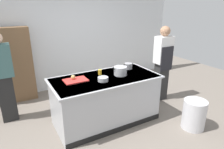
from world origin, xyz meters
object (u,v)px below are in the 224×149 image
Objects in this scene: sauce_pan at (128,66)px; person_guest at (3,76)px; mixing_bowl at (103,79)px; bookshelf at (6,67)px; juice_cup at (100,72)px; trash_bin at (194,114)px; stock_pot at (120,71)px; onion at (73,77)px; person_chef at (163,62)px.

sauce_pan is 2.39m from person_guest.
bookshelf is (-1.41, 1.94, -0.08)m from mixing_bowl.
person_guest is at bearing 162.00° from sauce_pan.
mixing_bowl is at bearing -107.19° from juice_cup.
person_guest reaches higher than mixing_bowl.
juice_cup is at bearing 72.81° from mixing_bowl.
trash_bin is (1.30, -1.18, -0.68)m from juice_cup.
stock_pot reaches higher than sauce_pan.
juice_cup is 0.06× the size of bookshelf.
bookshelf is (-0.98, 1.64, -0.11)m from onion.
stock_pot is at bearing -144.41° from sauce_pan.
bookshelf is (-1.84, 1.82, -0.13)m from stock_pot.
onion is at bearing 146.03° from mixing_bowl.
person_guest is at bearing 152.96° from stock_pot.
person_guest reaches higher than trash_bin.
onion is 2.13m from person_chef.
person_chef reaches higher than juice_cup.
person_chef reaches higher than bookshelf.
juice_cup is at bearing 75.51° from person_chef.
juice_cup is (0.10, 0.32, 0.01)m from mixing_bowl.
sauce_pan is at bearing 117.27° from trash_bin.
mixing_bowl is 1.84× the size of juice_cup.
person_chef reaches higher than onion.
person_guest reaches higher than juice_cup.
mixing_bowl is 0.11× the size of bookshelf.
person_chef is at bearing 11.34° from mixing_bowl.
mixing_bowl is at bearing 148.42° from trash_bin.
person_chef is at bearing 76.34° from trash_bin.
bookshelf is (-3.11, 1.60, -0.06)m from person_chef.
person_chef is 1.00× the size of person_guest.
stock_pot is 3.08× the size of juice_cup.
person_chef is (0.29, 1.20, 0.64)m from trash_bin.
person_guest is (-1.93, 0.99, -0.07)m from stock_pot.
juice_cup is 0.06× the size of person_guest.
bookshelf is at bearing 135.32° from stock_pot.
bookshelf reaches higher than stock_pot.
person_chef is 3.29m from person_guest.
onion is 1.34m from person_guest.
bookshelf is at bearing 135.17° from trash_bin.
stock_pot is at bearing 134.90° from trash_bin.
onion is at bearing -177.34° from juice_cup.
person_chef reaches higher than mixing_bowl.
mixing_bowl is 0.11× the size of person_guest.
person_chef reaches higher than stock_pot.
trash_bin is 0.32× the size of bookshelf.
trash_bin is at bearing -62.73° from sauce_pan.
person_chef is at bearing -1.43° from sauce_pan.
person_chef is (2.13, 0.05, -0.04)m from onion.
person_guest is 1.01× the size of bookshelf.
person_guest is at bearing -96.08° from bookshelf.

